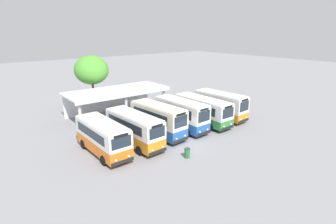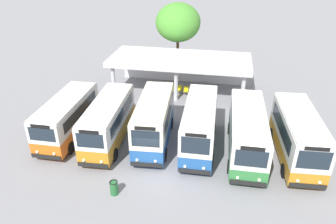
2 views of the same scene
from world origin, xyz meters
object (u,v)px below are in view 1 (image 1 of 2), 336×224
city_bus_far_end_green (220,105)px  city_bus_fourth_amber (181,114)px  waiting_chair_end_by_column (118,113)px  litter_bin_apron (187,153)px  waiting_chair_middle_seat (127,111)px  waiting_chair_fourth_seat (131,110)px  city_bus_second_in_row (134,128)px  waiting_chair_second_from_end (122,112)px  city_bus_middle_cream (158,119)px  city_bus_fifth_blue (202,110)px  city_bus_nearest_orange (103,136)px

city_bus_far_end_green → city_bus_fourth_amber: bearing=178.9°
waiting_chair_end_by_column → litter_bin_apron: bearing=-93.7°
waiting_chair_middle_seat → waiting_chair_fourth_seat: (0.65, 0.02, 0.00)m
city_bus_second_in_row → city_bus_far_end_green: bearing=1.8°
waiting_chair_fourth_seat → waiting_chair_second_from_end: bearing=174.7°
city_bus_middle_cream → city_bus_second_in_row: bearing=-171.3°
city_bus_fifth_blue → waiting_chair_fourth_seat: 9.99m
waiting_chair_end_by_column → litter_bin_apron: litter_bin_apron is taller
city_bus_second_in_row → waiting_chair_middle_seat: size_ratio=8.60×
city_bus_second_in_row → city_bus_middle_cream: (3.26, 0.50, 0.12)m
city_bus_second_in_row → waiting_chair_fourth_seat: bearing=60.9°
city_bus_nearest_orange → waiting_chair_fourth_seat: bearing=47.1°
city_bus_fifth_blue → city_bus_fourth_amber: bearing=177.4°
waiting_chair_end_by_column → city_bus_fifth_blue: bearing=-52.7°
city_bus_far_end_green → waiting_chair_fourth_seat: 11.87m
city_bus_middle_cream → litter_bin_apron: bearing=-100.6°
city_bus_nearest_orange → city_bus_fourth_amber: (9.78, 0.38, 0.16)m
waiting_chair_second_from_end → waiting_chair_fourth_seat: same height
waiting_chair_middle_seat → waiting_chair_second_from_end: bearing=167.5°
city_bus_middle_cream → city_bus_fifth_blue: size_ratio=0.89×
litter_bin_apron → city_bus_second_in_row: bearing=112.3°
waiting_chair_second_from_end → city_bus_second_in_row: bearing=-112.2°
city_bus_nearest_orange → waiting_chair_fourth_seat: size_ratio=8.25×
city_bus_far_end_green → litter_bin_apron: 12.35m
city_bus_far_end_green → litter_bin_apron: size_ratio=8.06×
city_bus_middle_cream → waiting_chair_end_by_column: (-0.16, 8.64, -1.36)m
city_bus_fifth_blue → litter_bin_apron: (-7.60, -5.69, -1.31)m
city_bus_fourth_amber → city_bus_far_end_green: size_ratio=1.00×
city_bus_second_in_row → litter_bin_apron: 5.89m
waiting_chair_middle_seat → waiting_chair_end_by_column: bearing=176.8°
city_bus_middle_cream → city_bus_fifth_blue: bearing=-1.1°
city_bus_fifth_blue → city_bus_far_end_green: size_ratio=1.09×
city_bus_middle_cream → waiting_chair_end_by_column: size_ratio=8.23×
waiting_chair_end_by_column → waiting_chair_middle_seat: (1.30, -0.07, 0.00)m
city_bus_nearest_orange → waiting_chair_end_by_column: (6.36, 9.00, -1.18)m
city_bus_nearest_orange → city_bus_fifth_blue: city_bus_fifth_blue is taller
city_bus_middle_cream → city_bus_fifth_blue: (6.52, -0.13, -0.12)m
city_bus_fourth_amber → city_bus_nearest_orange: bearing=-177.8°
city_bus_second_in_row → city_bus_middle_cream: city_bus_middle_cream is taller
city_bus_nearest_orange → waiting_chair_fourth_seat: city_bus_nearest_orange is taller
city_bus_nearest_orange → litter_bin_apron: (5.44, -5.45, -1.24)m
city_bus_far_end_green → waiting_chair_middle_seat: (-8.63, 8.67, -1.31)m
city_bus_far_end_green → waiting_chair_middle_seat: size_ratio=8.44×
city_bus_nearest_orange → city_bus_far_end_green: 16.30m
city_bus_fourth_amber → waiting_chair_second_from_end: (-2.77, 8.69, -1.34)m
city_bus_middle_cream → city_bus_far_end_green: (9.78, -0.10, -0.05)m
waiting_chair_fourth_seat → litter_bin_apron: size_ratio=0.96×
city_bus_middle_cream → city_bus_fourth_amber: size_ratio=0.98×
city_bus_nearest_orange → waiting_chair_middle_seat: bearing=49.3°
city_bus_nearest_orange → waiting_chair_end_by_column: size_ratio=8.25×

